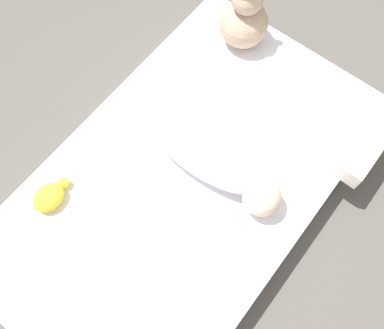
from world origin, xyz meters
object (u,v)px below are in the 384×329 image
at_px(pillow, 339,127).
at_px(turtle_plush, 50,196).
at_px(swaddled_baby, 209,159).
at_px(bunny_plush, 244,18).

bearing_deg(pillow, turtle_plush, 142.68).
distance_m(pillow, turtle_plush, 1.06).
xyz_separation_m(swaddled_baby, turtle_plush, (-0.43, 0.36, -0.05)).
height_order(swaddled_baby, turtle_plush, swaddled_baby).
height_order(bunny_plush, turtle_plush, bunny_plush).
xyz_separation_m(bunny_plush, turtle_plush, (-0.97, 0.12, -0.09)).
bearing_deg(bunny_plush, turtle_plush, 173.05).
height_order(swaddled_baby, pillow, swaddled_baby).
xyz_separation_m(pillow, bunny_plush, (0.13, 0.53, 0.08)).
xyz_separation_m(pillow, turtle_plush, (-0.84, 0.64, -0.01)).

